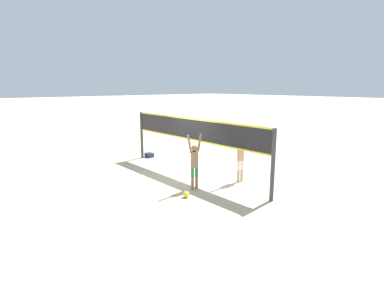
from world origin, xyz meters
TOP-DOWN VIEW (x-y plane):
  - ground_plane at (0.00, 0.00)m, footprint 200.00×200.00m
  - volleyball_net at (0.00, 0.00)m, footprint 8.02×0.14m
  - player_spiker at (1.43, -1.13)m, footprint 0.28×0.69m
  - player_blocker at (1.95, 0.80)m, footprint 0.28×0.70m
  - volleyball at (1.89, -1.91)m, footprint 0.22×0.22m
  - gear_bag at (-3.85, 0.36)m, footprint 0.42×0.34m

SIDE VIEW (x-z plane):
  - ground_plane at x=0.00m, z-range 0.00..0.00m
  - volleyball at x=1.89m, z-range 0.00..0.22m
  - gear_bag at x=-3.85m, z-range 0.00..0.23m
  - player_spiker at x=1.43m, z-range 0.05..2.07m
  - player_blocker at x=1.95m, z-range 0.05..2.15m
  - volleyball_net at x=0.00m, z-range 0.48..2.88m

